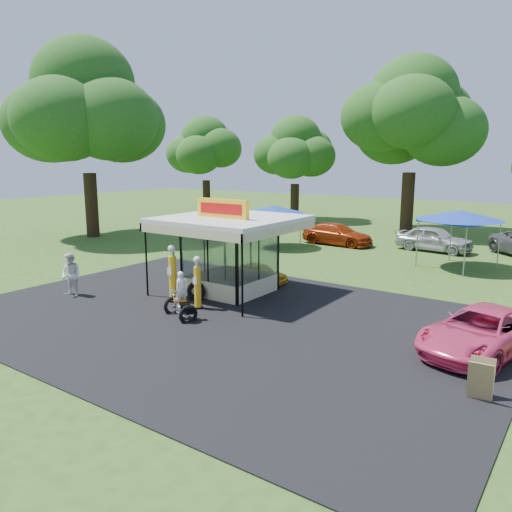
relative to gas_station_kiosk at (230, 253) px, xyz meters
The scene contains 19 objects.
ground 5.67m from the gas_station_kiosk, 68.18° to the right, with size 120.00×120.00×0.00m, color #295119.
asphalt_apron 4.01m from the gas_station_kiosk, 56.26° to the right, with size 20.00×14.00×0.04m, color black.
gas_station_kiosk is the anchor object (origin of this frame).
gas_pump_left 2.81m from the gas_station_kiosk, 111.80° to the right, with size 0.45×0.45×2.42m.
gas_pump_right 2.81m from the gas_station_kiosk, 80.34° to the right, with size 0.40×0.40×2.13m.
motorcycle 4.15m from the gas_station_kiosk, 78.83° to the right, with size 1.66×1.22×1.88m.
spare_tires 2.30m from the gas_station_kiosk, 104.35° to the right, with size 0.99×0.86×0.80m.
a_frame_sign 12.07m from the gas_station_kiosk, 21.25° to the right, with size 0.61×0.57×1.05m.
kiosk_car 2.56m from the gas_station_kiosk, 90.00° to the left, with size 1.13×2.82×0.96m, color yellow.
pink_sedan 10.66m from the gas_station_kiosk, ahead, with size 2.28×4.95×1.37m, color #EA3F74.
spectator_west 6.88m from the gas_station_kiosk, 139.52° to the right, with size 0.92×0.72×1.90m, color white.
bg_car_b 14.22m from the gas_station_kiosk, 96.92° to the left, with size 2.03×4.99×1.45m, color #A22F0C.
bg_car_c 16.04m from the gas_station_kiosk, 73.90° to the left, with size 1.89×4.70×1.60m, color #A2A3A6.
tent_west 11.74m from the gas_station_kiosk, 114.00° to the left, with size 3.98×3.98×2.79m.
tent_east 13.00m from the gas_station_kiosk, 57.94° to the left, with size 4.51×4.51×3.15m.
oak_far_a 32.25m from the gas_station_kiosk, 132.64° to the left, with size 8.37×8.37×9.92m.
oak_far_b 26.89m from the gas_station_kiosk, 114.79° to the left, with size 7.99×7.99×9.53m.
oak_far_c 23.97m from the gas_station_kiosk, 89.87° to the left, with size 11.36×11.36×13.39m.
oak_near 20.90m from the gas_station_kiosk, 160.13° to the left, with size 12.23×12.23×14.08m.
Camera 1 is at (11.25, -11.84, 5.88)m, focal length 35.00 mm.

